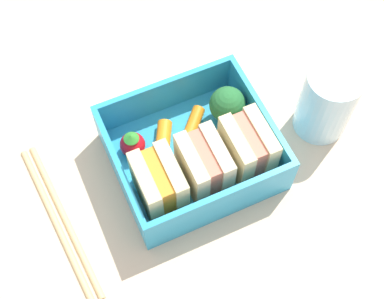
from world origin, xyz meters
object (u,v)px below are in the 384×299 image
(broccoli_floret, at_px, (227,105))
(chopstick_pair, at_px, (60,220))
(carrot_stick_left, at_px, (163,138))
(drinking_glass, at_px, (327,102))
(sandwich_center_left, at_px, (204,165))
(carrot_stick_far_left, at_px, (193,125))
(sandwich_center, at_px, (159,184))
(sandwich_left, at_px, (247,148))
(strawberry_far_left, at_px, (132,144))

(broccoli_floret, relative_size, chopstick_pair, 0.25)
(carrot_stick_left, relative_size, drinking_glass, 0.44)
(sandwich_center_left, relative_size, drinking_glass, 0.70)
(sandwich_center_left, height_order, drinking_glass, drinking_glass)
(drinking_glass, bearing_deg, broccoli_floret, -23.84)
(carrot_stick_far_left, xyz_separation_m, chopstick_pair, (0.17, 0.04, -0.02))
(carrot_stick_far_left, xyz_separation_m, drinking_glass, (-0.14, 0.05, 0.03))
(sandwich_center, xyz_separation_m, drinking_glass, (-0.20, -0.01, 0.00))
(sandwich_center_left, xyz_separation_m, drinking_glass, (-0.15, -0.01, 0.00))
(sandwich_left, height_order, chopstick_pair, sandwich_left)
(sandwich_left, height_order, sandwich_center, same)
(broccoli_floret, distance_m, carrot_stick_left, 0.08)
(carrot_stick_far_left, bearing_deg, broccoli_floret, 174.37)
(sandwich_center, distance_m, carrot_stick_left, 0.07)
(carrot_stick_far_left, bearing_deg, sandwich_left, 118.82)
(carrot_stick_far_left, xyz_separation_m, strawberry_far_left, (0.07, -0.00, 0.01))
(strawberry_far_left, xyz_separation_m, chopstick_pair, (0.10, 0.04, -0.02))
(chopstick_pair, distance_m, drinking_glass, 0.31)
(sandwich_left, distance_m, carrot_stick_far_left, 0.07)
(sandwich_center_left, height_order, carrot_stick_far_left, sandwich_center_left)
(sandwich_left, xyz_separation_m, carrot_stick_left, (0.07, -0.06, -0.02))
(sandwich_left, xyz_separation_m, sandwich_center, (0.10, 0.00, 0.00))
(sandwich_left, xyz_separation_m, broccoli_floret, (-0.01, -0.06, -0.00))
(broccoli_floret, xyz_separation_m, chopstick_pair, (0.21, 0.03, -0.04))
(carrot_stick_far_left, bearing_deg, strawberry_far_left, -0.17)
(strawberry_far_left, bearing_deg, drinking_glass, 167.18)
(sandwich_center_left, relative_size, carrot_stick_left, 1.59)
(sandwich_center_left, xyz_separation_m, strawberry_far_left, (0.05, -0.06, -0.02))
(carrot_stick_far_left, bearing_deg, sandwich_center_left, 75.69)
(sandwich_center, bearing_deg, sandwich_left, 180.00)
(sandwich_center, distance_m, carrot_stick_far_left, 0.09)
(carrot_stick_left, bearing_deg, sandwich_center, 64.25)
(sandwich_center_left, xyz_separation_m, carrot_stick_far_left, (-0.02, -0.06, -0.02))
(carrot_stick_left, relative_size, strawberry_far_left, 1.16)
(carrot_stick_far_left, relative_size, carrot_stick_left, 1.12)
(sandwich_center, height_order, carrot_stick_far_left, sandwich_center)
(sandwich_center, xyz_separation_m, carrot_stick_far_left, (-0.06, -0.06, -0.02))
(sandwich_center, bearing_deg, broccoli_floret, -151.16)
(sandwich_center, distance_m, chopstick_pair, 0.11)
(carrot_stick_far_left, distance_m, strawberry_far_left, 0.07)
(sandwich_left, height_order, strawberry_far_left, sandwich_left)
(carrot_stick_far_left, relative_size, strawberry_far_left, 1.30)
(sandwich_center, height_order, chopstick_pair, sandwich_center)
(sandwich_left, distance_m, carrot_stick_left, 0.09)
(sandwich_center_left, height_order, strawberry_far_left, sandwich_center_left)
(broccoli_floret, bearing_deg, carrot_stick_left, -1.02)
(sandwich_center, bearing_deg, drinking_glass, -176.00)
(sandwich_center_left, distance_m, carrot_stick_far_left, 0.07)
(sandwich_left, relative_size, sandwich_center_left, 1.00)
(carrot_stick_left, height_order, chopstick_pair, carrot_stick_left)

